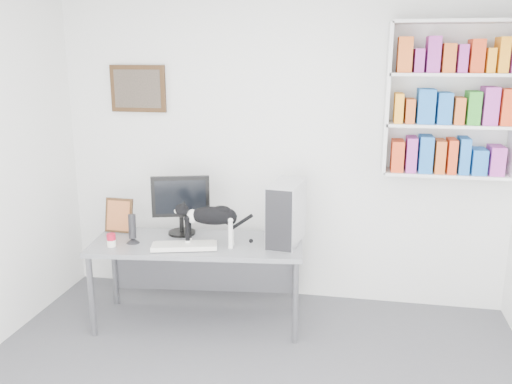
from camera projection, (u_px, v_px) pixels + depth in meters
The scene contains 11 objects.
room at pixel (226, 217), 2.93m from camera, with size 4.01×4.01×2.70m.
bookshelf at pixel (451, 100), 4.31m from camera, with size 1.03×0.28×1.24m, color silver.
wall_art at pixel (138, 89), 4.90m from camera, with size 0.52×0.04×0.42m, color #482E17.
desk at pixel (198, 282), 4.51m from camera, with size 1.71×0.67×0.71m, color gray.
monitor at pixel (181, 205), 4.56m from camera, with size 0.49×0.23×0.52m, color black.
keyboard at pixel (184, 246), 4.28m from camera, with size 0.51×0.20×0.04m, color silver.
pc_tower at pixel (287, 212), 4.38m from camera, with size 0.22×0.50×0.50m, color silver.
speaker at pixel (132, 228), 4.37m from camera, with size 0.11×0.11×0.25m, color black.
leaning_print at pixel (119, 215), 4.65m from camera, with size 0.25×0.10×0.30m, color #482E17.
soup_can at pixel (111, 240), 4.31m from camera, with size 0.07×0.07×0.10m, color red.
cat at pixel (211, 226), 4.28m from camera, with size 0.56×0.15×0.34m, color black, non-canonical shape.
Camera 1 is at (0.69, -2.72, 2.21)m, focal length 38.00 mm.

